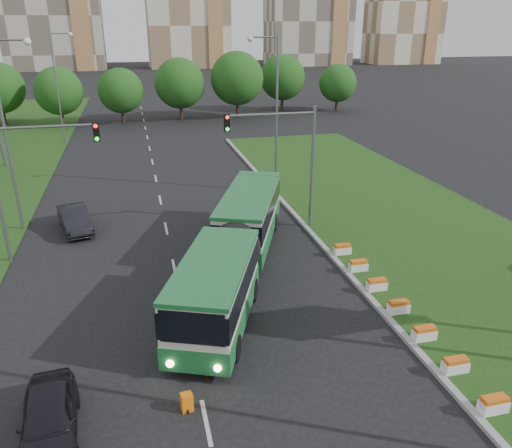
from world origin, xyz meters
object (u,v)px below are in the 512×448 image
object	(u,v)px
traffic_mast_median	(288,150)
traffic_mast_left	(26,169)
car_left_near	(49,419)
car_left_far	(75,219)
shopping_trolley	(187,402)
articulated_bus	(231,245)
pedestrian	(208,360)

from	to	relation	value
traffic_mast_median	traffic_mast_left	distance (m)	15.19
traffic_mast_median	traffic_mast_left	size ratio (longest dim) A/B	1.00
traffic_mast_left	car_left_near	bearing A→B (deg)	-80.68
car_left_far	shopping_trolley	world-z (taller)	car_left_far
articulated_bus	car_left_far	distance (m)	12.39
car_left_far	pedestrian	world-z (taller)	pedestrian
traffic_mast_median	car_left_near	size ratio (longest dim) A/B	1.80
car_left_near	car_left_far	xyz separation A→B (m)	(-0.77, 18.55, 0.03)
pedestrian	traffic_mast_left	bearing A→B (deg)	52.07
car_left_far	pedestrian	bearing A→B (deg)	-83.60
car_left_near	car_left_far	distance (m)	18.57
traffic_mast_median	articulated_bus	size ratio (longest dim) A/B	0.45
shopping_trolley	pedestrian	bearing A→B (deg)	47.00
traffic_mast_left	pedestrian	distance (m)	15.64
traffic_mast_left	car_left_far	world-z (taller)	traffic_mast_left
car_left_near	pedestrian	xyz separation A→B (m)	(5.45, 1.65, 0.12)
car_left_near	pedestrian	distance (m)	5.70
car_left_near	shopping_trolley	distance (m)	4.48
car_left_near	traffic_mast_median	bearing A→B (deg)	45.74
articulated_bus	car_left_far	world-z (taller)	articulated_bus
traffic_mast_median	pedestrian	size ratio (longest dim) A/B	4.59
traffic_mast_median	car_left_near	bearing A→B (deg)	-129.66
pedestrian	shopping_trolley	size ratio (longest dim) A/B	2.53
traffic_mast_median	car_left_near	world-z (taller)	traffic_mast_median
traffic_mast_left	pedestrian	xyz separation A→B (m)	(7.82, -12.78, -4.48)
pedestrian	shopping_trolley	world-z (taller)	pedestrian
traffic_mast_median	shopping_trolley	size ratio (longest dim) A/B	11.64
pedestrian	shopping_trolley	xyz separation A→B (m)	(-0.99, -1.47, -0.53)
car_left_near	shopping_trolley	world-z (taller)	car_left_near
car_left_far	shopping_trolley	xyz separation A→B (m)	(5.23, -18.38, -0.45)
articulated_bus	car_left_near	world-z (taller)	articulated_bus
shopping_trolley	car_left_far	bearing A→B (deg)	96.92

